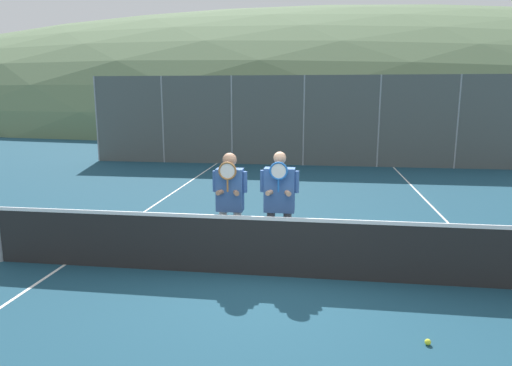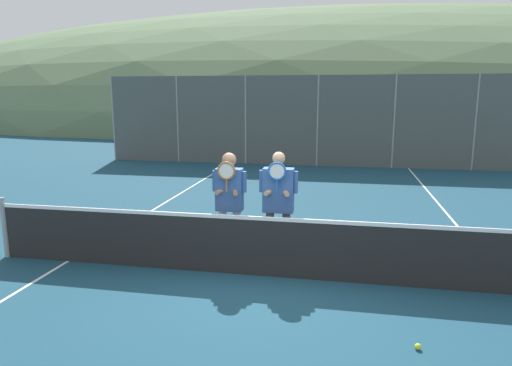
{
  "view_description": "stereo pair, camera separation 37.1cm",
  "coord_description": "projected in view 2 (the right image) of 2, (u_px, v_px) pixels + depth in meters",
  "views": [
    {
      "loc": [
        0.63,
        -6.46,
        2.7
      ],
      "look_at": [
        -0.39,
        0.77,
        1.27
      ],
      "focal_mm": 32.0,
      "sensor_mm": 36.0,
      "label": 1
    },
    {
      "loc": [
        1.0,
        -6.4,
        2.7
      ],
      "look_at": [
        -0.39,
        0.77,
        1.27
      ],
      "focal_mm": 32.0,
      "sensor_mm": 36.0,
      "label": 2
    }
  ],
  "objects": [
    {
      "name": "ground_plane",
      "position": [
        271.0,
        276.0,
        6.87
      ],
      "size": [
        120.0,
        120.0,
        0.0
      ],
      "primitive_type": "plane",
      "color": "navy"
    },
    {
      "name": "car_far_left",
      "position": [
        222.0,
        135.0,
        20.45
      ],
      "size": [
        4.38,
        1.94,
        1.71
      ],
      "color": "maroon",
      "rests_on": "ground_plane"
    },
    {
      "name": "tennis_ball_on_court",
      "position": [
        418.0,
        347.0,
        4.9
      ],
      "size": [
        0.07,
        0.07,
        0.07
      ],
      "color": "#CCDB33",
      "rests_on": "ground_plane"
    },
    {
      "name": "car_left_of_center",
      "position": [
        336.0,
        137.0,
        19.89
      ],
      "size": [
        4.79,
        1.92,
        1.68
      ],
      "color": "maroon",
      "rests_on": "ground_plane"
    },
    {
      "name": "fence_back",
      "position": [
        318.0,
        121.0,
        17.16
      ],
      "size": [
        16.73,
        0.06,
        3.39
      ],
      "color": "gray",
      "rests_on": "ground_plane"
    },
    {
      "name": "court_line_left_sideline",
      "position": [
        145.0,
        214.0,
        10.39
      ],
      "size": [
        0.05,
        16.0,
        0.01
      ],
      "primitive_type": "cube",
      "color": "white",
      "rests_on": "ground_plane"
    },
    {
      "name": "tennis_net",
      "position": [
        272.0,
        246.0,
        6.78
      ],
      "size": [
        9.12,
        0.09,
        1.02
      ],
      "color": "gray",
      "rests_on": "ground_plane"
    },
    {
      "name": "car_center",
      "position": [
        461.0,
        138.0,
        18.74
      ],
      "size": [
        4.4,
        2.05,
        1.8
      ],
      "color": "slate",
      "rests_on": "ground_plane"
    },
    {
      "name": "clubhouse_building",
      "position": [
        335.0,
        114.0,
        23.47
      ],
      "size": [
        16.07,
        5.5,
        3.36
      ],
      "color": "#9EA3A8",
      "rests_on": "ground_plane"
    },
    {
      "name": "hill_distant",
      "position": [
        336.0,
        116.0,
        56.48
      ],
      "size": [
        120.17,
        66.76,
        23.37
      ],
      "color": "#5B7551",
      "rests_on": "ground_plane"
    },
    {
      "name": "court_line_right_sideline",
      "position": [
        462.0,
        231.0,
        9.13
      ],
      "size": [
        0.05,
        16.0,
        0.01
      ],
      "primitive_type": "cube",
      "color": "white",
      "rests_on": "ground_plane"
    },
    {
      "name": "player_leftmost",
      "position": [
        229.0,
        198.0,
        7.29
      ],
      "size": [
        0.56,
        0.34,
        1.8
      ],
      "color": "white",
      "rests_on": "ground_plane"
    },
    {
      "name": "player_center_left",
      "position": [
        278.0,
        200.0,
        7.13
      ],
      "size": [
        0.61,
        0.34,
        1.83
      ],
      "color": "#56565B",
      "rests_on": "ground_plane"
    }
  ]
}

